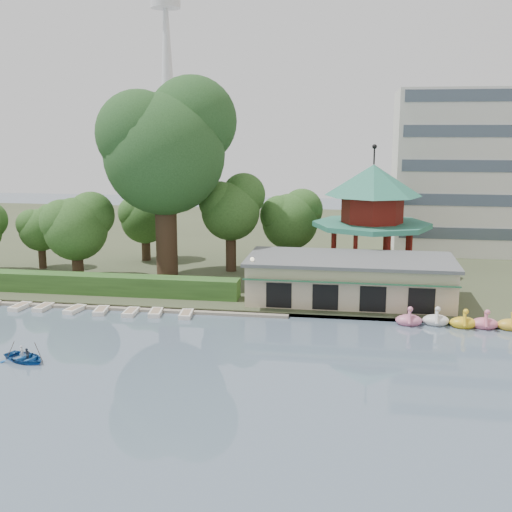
% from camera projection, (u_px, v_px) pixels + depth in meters
% --- Properties ---
extents(ground_plane, '(220.00, 220.00, 0.00)m').
position_uv_depth(ground_plane, '(177.00, 394.00, 38.84)').
color(ground_plane, slate).
rests_on(ground_plane, ground).
extents(shore, '(220.00, 70.00, 0.40)m').
position_uv_depth(shore, '(280.00, 242.00, 89.14)').
color(shore, '#424930').
rests_on(shore, ground).
extents(embankment, '(220.00, 0.60, 0.30)m').
position_uv_depth(embankment, '(232.00, 312.00, 55.56)').
color(embankment, gray).
rests_on(embankment, ground).
extents(dock, '(34.00, 1.60, 0.24)m').
position_uv_depth(dock, '(100.00, 306.00, 57.32)').
color(dock, gray).
rests_on(dock, ground).
extents(boathouse, '(18.60, 9.39, 3.90)m').
position_uv_depth(boathouse, '(350.00, 279.00, 58.10)').
color(boathouse, '#C3B191').
rests_on(boathouse, shore).
extents(pavilion, '(12.40, 12.40, 13.50)m').
position_uv_depth(pavilion, '(372.00, 209.00, 66.48)').
color(pavilion, '#C3B191').
rests_on(pavilion, shore).
extents(broadcast_tower, '(8.00, 8.00, 96.00)m').
position_uv_depth(broadcast_tower, '(167.00, 59.00, 174.11)').
color(broadcast_tower, silver).
rests_on(broadcast_tower, ground).
extents(hedge, '(30.00, 2.00, 1.80)m').
position_uv_depth(hedge, '(83.00, 283.00, 60.75)').
color(hedge, '#315B23').
rests_on(hedge, shore).
extents(lamp_post, '(0.36, 0.36, 4.28)m').
position_uv_depth(lamp_post, '(252.00, 272.00, 56.34)').
color(lamp_post, black).
rests_on(lamp_post, shore).
extents(big_tree, '(13.56, 12.64, 20.69)m').
position_uv_depth(big_tree, '(166.00, 143.00, 64.69)').
color(big_tree, '#3A281C').
rests_on(big_tree, shore).
extents(small_trees, '(39.56, 16.55, 10.62)m').
position_uv_depth(small_trees, '(147.00, 219.00, 69.84)').
color(small_trees, '#3A281C').
rests_on(small_trees, shore).
extents(moored_rowboats, '(24.46, 2.70, 0.36)m').
position_uv_depth(moored_rowboats, '(59.00, 308.00, 56.42)').
color(moored_rowboats, white).
rests_on(moored_rowboats, ground).
extents(rowboat_with_passengers, '(5.64, 4.92, 2.01)m').
position_uv_depth(rowboat_with_passengers, '(24.00, 354.00, 44.18)').
color(rowboat_with_passengers, '#174E96').
rests_on(rowboat_with_passengers, ground).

